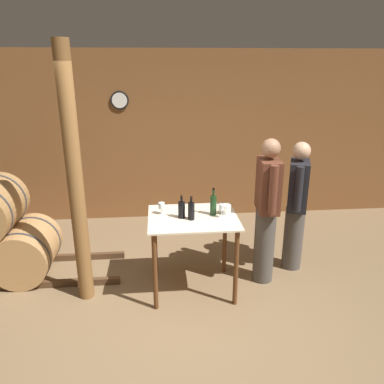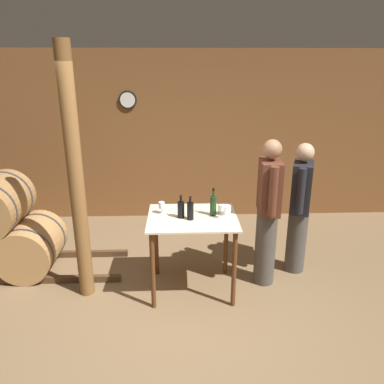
{
  "view_description": "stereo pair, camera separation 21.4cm",
  "coord_description": "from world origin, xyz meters",
  "px_view_note": "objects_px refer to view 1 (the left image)",
  "views": [
    {
      "loc": [
        -0.23,
        -3.04,
        2.48
      ],
      "look_at": [
        0.13,
        0.8,
        1.15
      ],
      "focal_mm": 35.0,
      "sensor_mm": 36.0,
      "label": 1
    },
    {
      "loc": [
        -0.01,
        -3.05,
        2.48
      ],
      "look_at": [
        0.13,
        0.8,
        1.15
      ],
      "focal_mm": 35.0,
      "sensor_mm": 36.0,
      "label": 2
    }
  ],
  "objects_px": {
    "wine_glass_near_left": "(162,206)",
    "person_visitor_with_scarf": "(296,204)",
    "wooden_post": "(75,181)",
    "person_host": "(267,209)",
    "wine_bottle_left": "(191,210)",
    "wine_bottle_center": "(213,205)",
    "ice_bucket": "(226,209)",
    "wine_bottle_far_left": "(182,209)",
    "wine_glass_near_center": "(222,208)"
  },
  "relations": [
    {
      "from": "wine_glass_near_left",
      "to": "person_visitor_with_scarf",
      "type": "xyz_separation_m",
      "value": [
        1.64,
        0.27,
        -0.14
      ]
    },
    {
      "from": "wooden_post",
      "to": "wine_glass_near_left",
      "type": "relative_size",
      "value": 20.16
    },
    {
      "from": "wooden_post",
      "to": "person_host",
      "type": "height_order",
      "value": "wooden_post"
    },
    {
      "from": "wine_bottle_left",
      "to": "person_visitor_with_scarf",
      "type": "relative_size",
      "value": 0.16
    },
    {
      "from": "wine_bottle_center",
      "to": "wine_glass_near_left",
      "type": "distance_m",
      "value": 0.57
    },
    {
      "from": "wine_bottle_center",
      "to": "person_visitor_with_scarf",
      "type": "relative_size",
      "value": 0.19
    },
    {
      "from": "person_host",
      "to": "person_visitor_with_scarf",
      "type": "distance_m",
      "value": 0.52
    },
    {
      "from": "wine_bottle_center",
      "to": "ice_bucket",
      "type": "xyz_separation_m",
      "value": [
        0.14,
        0.01,
        -0.07
      ]
    },
    {
      "from": "wine_bottle_far_left",
      "to": "wine_glass_near_center",
      "type": "distance_m",
      "value": 0.43
    },
    {
      "from": "wine_bottle_center",
      "to": "person_host",
      "type": "relative_size",
      "value": 0.18
    },
    {
      "from": "wine_glass_near_center",
      "to": "person_host",
      "type": "xyz_separation_m",
      "value": [
        0.55,
        0.17,
        -0.1
      ]
    },
    {
      "from": "wooden_post",
      "to": "wine_bottle_far_left",
      "type": "xyz_separation_m",
      "value": [
        1.08,
        0.02,
        -0.35
      ]
    },
    {
      "from": "wine_bottle_left",
      "to": "wine_glass_near_center",
      "type": "relative_size",
      "value": 1.73
    },
    {
      "from": "wooden_post",
      "to": "wine_glass_near_center",
      "type": "distance_m",
      "value": 1.54
    },
    {
      "from": "wine_bottle_center",
      "to": "wine_bottle_left",
      "type": "bearing_deg",
      "value": -155.81
    },
    {
      "from": "wine_bottle_far_left",
      "to": "wine_glass_near_center",
      "type": "relative_size",
      "value": 1.68
    },
    {
      "from": "wooden_post",
      "to": "person_host",
      "type": "distance_m",
      "value": 2.11
    },
    {
      "from": "wooden_post",
      "to": "wine_bottle_center",
      "type": "height_order",
      "value": "wooden_post"
    },
    {
      "from": "wine_bottle_far_left",
      "to": "wine_bottle_center",
      "type": "xyz_separation_m",
      "value": [
        0.35,
        0.06,
        0.02
      ]
    },
    {
      "from": "wine_glass_near_center",
      "to": "wine_bottle_left",
      "type": "bearing_deg",
      "value": -176.03
    },
    {
      "from": "wine_bottle_center",
      "to": "wine_glass_near_center",
      "type": "bearing_deg",
      "value": -49.73
    },
    {
      "from": "wooden_post",
      "to": "person_visitor_with_scarf",
      "type": "relative_size",
      "value": 1.66
    },
    {
      "from": "wooden_post",
      "to": "wine_glass_near_left",
      "type": "height_order",
      "value": "wooden_post"
    },
    {
      "from": "wine_glass_near_left",
      "to": "person_host",
      "type": "relative_size",
      "value": 0.08
    },
    {
      "from": "wine_glass_near_left",
      "to": "person_host",
      "type": "bearing_deg",
      "value": 0.46
    },
    {
      "from": "wooden_post",
      "to": "wine_glass_near_center",
      "type": "height_order",
      "value": "wooden_post"
    },
    {
      "from": "wine_bottle_center",
      "to": "wine_glass_near_center",
      "type": "xyz_separation_m",
      "value": [
        0.08,
        -0.09,
        -0.01
      ]
    },
    {
      "from": "wine_bottle_center",
      "to": "person_visitor_with_scarf",
      "type": "distance_m",
      "value": 1.14
    },
    {
      "from": "wine_bottle_far_left",
      "to": "wine_bottle_center",
      "type": "height_order",
      "value": "wine_bottle_center"
    },
    {
      "from": "person_visitor_with_scarf",
      "to": "wooden_post",
      "type": "bearing_deg",
      "value": -170.53
    },
    {
      "from": "wine_bottle_left",
      "to": "ice_bucket",
      "type": "xyz_separation_m",
      "value": [
        0.39,
        0.12,
        -0.05
      ]
    },
    {
      "from": "wine_glass_near_center",
      "to": "person_host",
      "type": "relative_size",
      "value": 0.09
    },
    {
      "from": "wine_bottle_left",
      "to": "wine_bottle_center",
      "type": "bearing_deg",
      "value": 24.19
    },
    {
      "from": "wine_glass_near_center",
      "to": "ice_bucket",
      "type": "relative_size",
      "value": 1.3
    },
    {
      "from": "wine_bottle_left",
      "to": "wine_glass_near_left",
      "type": "xyz_separation_m",
      "value": [
        -0.31,
        0.18,
        -0.01
      ]
    },
    {
      "from": "person_visitor_with_scarf",
      "to": "wine_bottle_left",
      "type": "bearing_deg",
      "value": -161.21
    },
    {
      "from": "ice_bucket",
      "to": "person_visitor_with_scarf",
      "type": "xyz_separation_m",
      "value": [
        0.93,
        0.33,
        -0.09
      ]
    },
    {
      "from": "wine_bottle_center",
      "to": "wine_glass_near_left",
      "type": "bearing_deg",
      "value": 173.05
    },
    {
      "from": "wooden_post",
      "to": "wine_bottle_left",
      "type": "height_order",
      "value": "wooden_post"
    },
    {
      "from": "wine_glass_near_left",
      "to": "person_host",
      "type": "height_order",
      "value": "person_host"
    },
    {
      "from": "person_visitor_with_scarf",
      "to": "person_host",
      "type": "bearing_deg",
      "value": -149.92
    },
    {
      "from": "person_visitor_with_scarf",
      "to": "wine_glass_near_center",
      "type": "bearing_deg",
      "value": -156.76
    },
    {
      "from": "person_visitor_with_scarf",
      "to": "wine_bottle_far_left",
      "type": "bearing_deg",
      "value": -164.46
    },
    {
      "from": "wine_bottle_center",
      "to": "person_host",
      "type": "distance_m",
      "value": 0.64
    },
    {
      "from": "wine_bottle_center",
      "to": "wine_bottle_far_left",
      "type": "bearing_deg",
      "value": -170.54
    },
    {
      "from": "wine_glass_near_center",
      "to": "person_visitor_with_scarf",
      "type": "xyz_separation_m",
      "value": [
        1.0,
        0.43,
        -0.15
      ]
    },
    {
      "from": "wine_bottle_far_left",
      "to": "wine_glass_near_center",
      "type": "height_order",
      "value": "wine_bottle_far_left"
    },
    {
      "from": "person_host",
      "to": "wine_bottle_left",
      "type": "bearing_deg",
      "value": -167.7
    },
    {
      "from": "wooden_post",
      "to": "person_visitor_with_scarf",
      "type": "bearing_deg",
      "value": 9.47
    },
    {
      "from": "wine_bottle_far_left",
      "to": "wine_bottle_left",
      "type": "distance_m",
      "value": 0.11
    }
  ]
}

